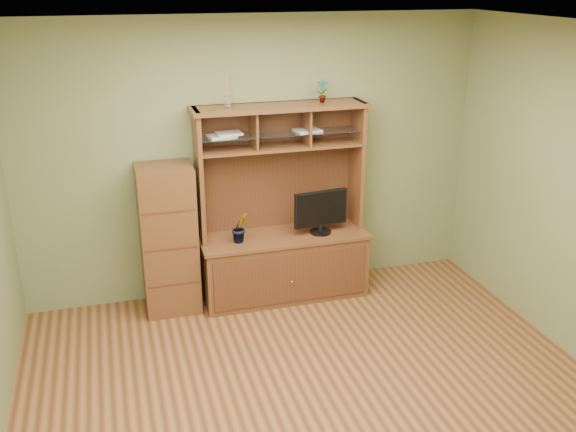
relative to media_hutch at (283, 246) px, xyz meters
name	(u,v)px	position (x,y,z in m)	size (l,w,h in m)	color
room	(321,234)	(-0.21, -1.73, 0.83)	(4.54, 4.04, 2.74)	#4F2A16
media_hutch	(283,246)	(0.00, 0.00, 0.00)	(1.66, 0.61, 1.90)	#422612
monitor	(321,211)	(0.36, -0.08, 0.35)	(0.54, 0.21, 0.43)	black
orchid_plant	(240,228)	(-0.44, -0.08, 0.27)	(0.16, 0.13, 0.29)	#27541C
top_plant	(322,91)	(0.40, 0.08, 1.49)	(0.11, 0.08, 0.21)	#2E6423
reed_diffuser	(228,95)	(-0.49, 0.08, 1.49)	(0.06, 0.06, 0.29)	silver
magazines	(252,133)	(-0.27, 0.08, 1.13)	(1.10, 0.23, 0.04)	silver
side_cabinet	(169,239)	(-1.10, 0.02, 0.19)	(0.51, 0.46, 1.42)	#422612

